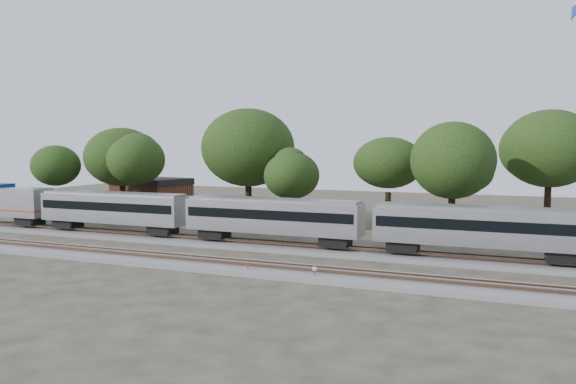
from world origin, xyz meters
The scene contains 16 objects.
ground centered at (0.00, 0.00, 0.00)m, with size 160.00×160.00×0.00m, color #383328.
track_far centered at (0.00, 6.00, 0.21)m, with size 160.00×5.00×0.73m.
track_near centered at (0.00, -4.00, 0.21)m, with size 160.00×5.00×0.73m.
train centered at (12.91, 6.00, 3.38)m, with size 116.52×3.33×4.92m.
switch_stand_red centered at (5.54, -5.42, 0.57)m, with size 0.28×0.05×0.90m.
switch_stand_white centered at (11.27, -5.34, 0.71)m, with size 0.35×0.07×1.11m.
switch_lever centered at (4.72, -5.99, 0.15)m, with size 0.50×0.30×0.30m, color #512D19.
brick_building centered at (-27.63, 27.72, 2.69)m, with size 12.44×9.87×5.34m.
tree_0 centered at (-34.27, 14.74, 7.65)m, with size 7.80×7.80×10.99m.
tree_1 centered at (-25.89, 18.53, 8.87)m, with size 9.03×9.03×12.73m.
tree_2 centered at (-20.86, 15.16, 8.59)m, with size 8.74×8.74×12.33m.
tree_3 centered at (-7.26, 20.93, 10.19)m, with size 10.37×10.37×14.62m.
tree_4 centered at (0.35, 17.40, 6.83)m, with size 6.96×6.96×9.82m.
tree_5 centered at (10.40, 25.82, 8.24)m, with size 8.40×8.40×11.84m.
tree_6 centered at (19.16, 17.83, 8.85)m, with size 9.01×9.01×12.71m.
tree_7 centered at (29.28, 28.53, 10.10)m, with size 10.28×10.28×14.50m.
Camera 1 is at (25.51, -45.93, 10.52)m, focal length 35.00 mm.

